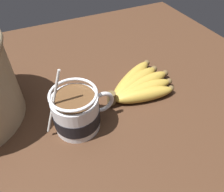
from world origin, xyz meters
TOP-DOWN VIEW (x-y plane):
  - table at (0.00, 0.00)cm, footprint 105.76×105.76cm
  - coffee_mug at (-5.77, 0.38)cm, footprint 15.00×9.76cm
  - banana_bunch at (11.80, 4.28)cm, footprint 19.36×15.47cm

SIDE VIEW (x-z plane):
  - table at x=0.00cm, z-range 0.00..3.24cm
  - banana_bunch at x=11.80cm, z-range 3.00..7.19cm
  - coffee_mug at x=-5.77cm, z-range -0.37..15.36cm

